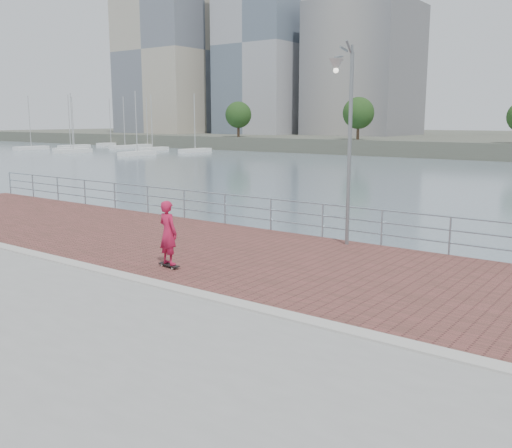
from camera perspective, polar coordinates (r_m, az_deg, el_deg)
The scene contains 8 objects.
water at distance 13.29m, azimuth -5.35°, elevation -15.43°, with size 400.00×400.00×0.00m, color slate.
brick_lane at distance 15.30m, azimuth 3.59°, elevation -3.89°, with size 40.00×6.80×0.02m, color brown.
curb at distance 12.54m, azimuth -5.51°, elevation -7.05°, with size 40.00×0.40×0.06m, color #B7B5AD.
guardrail at distance 18.04m, azimuth 9.53°, elevation 0.40°, with size 39.06×0.06×1.13m.
street_lamp at distance 16.90m, azimuth 8.79°, elevation 11.26°, with size 0.42×1.21×5.72m.
skateboard at distance 14.92m, azimuth -8.69°, elevation -4.07°, with size 0.71×0.28×0.08m.
skateboarder at distance 14.73m, azimuth -8.78°, elevation -0.86°, with size 0.60×0.40×1.66m, color #B2173D.
marina at distance 113.53m, azimuth -14.27°, elevation 7.43°, with size 34.51×28.82×10.22m.
Camera 1 is at (8.07, -8.83, 3.79)m, focal length 40.00 mm.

